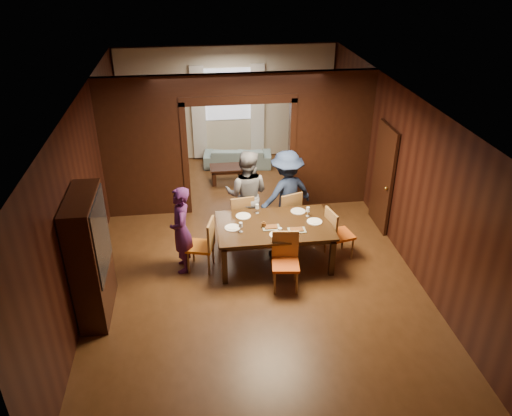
{
  "coord_description": "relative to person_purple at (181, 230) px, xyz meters",
  "views": [
    {
      "loc": [
        -0.89,
        -7.9,
        5.16
      ],
      "look_at": [
        0.09,
        -0.4,
        1.05
      ],
      "focal_mm": 35.0,
      "sensor_mm": 36.0,
      "label": 1
    }
  ],
  "objects": [
    {
      "name": "curtain_right",
      "position": [
        1.96,
        4.93,
        0.46
      ],
      "size": [
        0.35,
        0.06,
        2.4
      ],
      "primitive_type": "cube",
      "color": "white",
      "rests_on": "back_wall"
    },
    {
      "name": "person_purple",
      "position": [
        0.0,
        0.0,
        0.0
      ],
      "size": [
        0.4,
        0.59,
        1.57
      ],
      "primitive_type": "imported",
      "rotation": [
        0.0,
        0.0,
        -1.54
      ],
      "color": "#441A4D",
      "rests_on": "floor"
    },
    {
      "name": "wineglass_far",
      "position": [
        1.37,
        0.47,
        0.06
      ],
      "size": [
        0.08,
        0.08,
        0.18
      ],
      "primitive_type": null,
      "color": "silver",
      "rests_on": "dining_table"
    },
    {
      "name": "window_far",
      "position": [
        1.21,
        4.97,
        0.91
      ],
      "size": [
        1.2,
        0.03,
        1.3
      ],
      "primitive_type": "cube",
      "color": "silver",
      "rests_on": "back_wall"
    },
    {
      "name": "curtain_left",
      "position": [
        0.46,
        4.93,
        0.46
      ],
      "size": [
        0.35,
        0.06,
        2.4
      ],
      "primitive_type": "cube",
      "color": "white",
      "rests_on": "back_wall"
    },
    {
      "name": "hutch",
      "position": [
        -1.32,
        -0.97,
        0.21
      ],
      "size": [
        0.4,
        1.2,
        2.0
      ],
      "primitive_type": "cube",
      "color": "black",
      "rests_on": "floor"
    },
    {
      "name": "room_walls",
      "position": [
        1.21,
        2.42,
        0.72
      ],
      "size": [
        5.52,
        9.01,
        2.9
      ],
      "color": "black",
      "rests_on": "floor"
    },
    {
      "name": "floor",
      "position": [
        1.21,
        0.53,
        -0.79
      ],
      "size": [
        9.0,
        9.0,
        0.0
      ],
      "primitive_type": "plane",
      "color": "#4C2D15",
      "rests_on": "ground"
    },
    {
      "name": "plate_right",
      "position": [
        2.33,
        0.02,
        -0.02
      ],
      "size": [
        0.27,
        0.27,
        0.01
      ],
      "primitive_type": "cylinder",
      "color": "white",
      "rests_on": "dining_table"
    },
    {
      "name": "chair_far_l",
      "position": [
        1.1,
        0.89,
        -0.3
      ],
      "size": [
        0.49,
        0.49,
        0.97
      ],
      "primitive_type": null,
      "rotation": [
        0.0,
        0.0,
        3.27
      ],
      "color": "#C46412",
      "rests_on": "floor"
    },
    {
      "name": "condiment_jar",
      "position": [
        1.41,
        -0.04,
        0.03
      ],
      "size": [
        0.08,
        0.08,
        0.11
      ],
      "primitive_type": null,
      "color": "#512E12",
      "rests_on": "dining_table"
    },
    {
      "name": "chair_left",
      "position": [
        0.31,
        -0.03,
        -0.3
      ],
      "size": [
        0.54,
        0.54,
        0.97
      ],
      "primitive_type": null,
      "rotation": [
        0.0,
        0.0,
        -1.83
      ],
      "color": "#C76212",
      "rests_on": "floor"
    },
    {
      "name": "plate_far_r",
      "position": [
        2.12,
        0.43,
        -0.02
      ],
      "size": [
        0.27,
        0.27,
        0.01
      ],
      "primitive_type": "cylinder",
      "color": "silver",
      "rests_on": "dining_table"
    },
    {
      "name": "platter_a",
      "position": [
        1.53,
        -0.09,
        -0.01
      ],
      "size": [
        0.3,
        0.2,
        0.04
      ],
      "primitive_type": "cube",
      "color": "gray",
      "rests_on": "dining_table"
    },
    {
      "name": "wineglass_right",
      "position": [
        2.25,
        0.24,
        0.06
      ],
      "size": [
        0.08,
        0.08,
        0.18
      ],
      "primitive_type": null,
      "color": "white",
      "rests_on": "dining_table"
    },
    {
      "name": "person_navy",
      "position": [
        2.0,
        0.99,
        0.07
      ],
      "size": [
        1.27,
        1.01,
        1.72
      ],
      "primitive_type": "imported",
      "rotation": [
        0.0,
        0.0,
        3.53
      ],
      "color": "#1C2847",
      "rests_on": "floor"
    },
    {
      "name": "wineglass_left",
      "position": [
        1.0,
        -0.15,
        0.06
      ],
      "size": [
        0.08,
        0.08,
        0.18
      ],
      "primitive_type": null,
      "color": "silver",
      "rests_on": "dining_table"
    },
    {
      "name": "ceiling",
      "position": [
        1.21,
        0.53,
        2.11
      ],
      "size": [
        5.5,
        9.0,
        0.02
      ],
      "primitive_type": "cube",
      "color": "silver",
      "rests_on": "room_walls"
    },
    {
      "name": "plate_left",
      "position": [
        0.87,
        -0.0,
        -0.02
      ],
      "size": [
        0.27,
        0.27,
        0.01
      ],
      "primitive_type": "cylinder",
      "color": "silver",
      "rests_on": "dining_table"
    },
    {
      "name": "coffee_table",
      "position": [
        1.04,
        3.44,
        -0.59
      ],
      "size": [
        0.8,
        0.5,
        0.4
      ],
      "primitive_type": "cube",
      "color": "black",
      "rests_on": "floor"
    },
    {
      "name": "platter_b",
      "position": [
        1.96,
        -0.23,
        -0.01
      ],
      "size": [
        0.3,
        0.2,
        0.04
      ],
      "primitive_type": "cube",
      "color": "gray",
      "rests_on": "dining_table"
    },
    {
      "name": "plate_far_l",
      "position": [
        1.1,
        0.38,
        -0.02
      ],
      "size": [
        0.27,
        0.27,
        0.01
      ],
      "primitive_type": "cylinder",
      "color": "white",
      "rests_on": "dining_table"
    },
    {
      "name": "person_grey",
      "position": [
        1.24,
        1.01,
        0.09
      ],
      "size": [
        1.01,
        0.89,
        1.76
      ],
      "primitive_type": "imported",
      "rotation": [
        0.0,
        0.0,
        2.84
      ],
      "color": "slate",
      "rests_on": "floor"
    },
    {
      "name": "chair_near",
      "position": [
        1.67,
        -0.77,
        -0.3
      ],
      "size": [
        0.49,
        0.49,
        0.97
      ],
      "primitive_type": null,
      "rotation": [
        0.0,
        0.0,
        -0.12
      ],
      "color": "#CA4B13",
      "rests_on": "floor"
    },
    {
      "name": "chair_far_r",
      "position": [
        1.99,
        0.91,
        -0.3
      ],
      "size": [
        0.56,
        0.56,
        0.97
      ],
      "primitive_type": null,
      "rotation": [
        0.0,
        0.0,
        3.47
      ],
      "color": "#C97012",
      "rests_on": "floor"
    },
    {
      "name": "serving_bowl",
      "position": [
        1.68,
        0.12,
        0.01
      ],
      "size": [
        0.29,
        0.29,
        0.07
      ],
      "primitive_type": "imported",
      "color": "black",
      "rests_on": "dining_table"
    },
    {
      "name": "plate_near",
      "position": [
        1.6,
        -0.33,
        -0.02
      ],
      "size": [
        0.27,
        0.27,
        0.01
      ],
      "primitive_type": "cylinder",
      "color": "white",
      "rests_on": "dining_table"
    },
    {
      "name": "door_right",
      "position": [
        3.91,
        1.03,
        0.26
      ],
      "size": [
        0.06,
        0.9,
        2.1
      ],
      "primitive_type": "cube",
      "color": "black",
      "rests_on": "floor"
    },
    {
      "name": "chair_right",
      "position": [
        2.81,
        0.03,
        -0.3
      ],
      "size": [
        0.53,
        0.53,
        0.97
      ],
      "primitive_type": null,
      "rotation": [
        0.0,
        0.0,
        1.79
      ],
      "color": "#D75714",
      "rests_on": "floor"
    },
    {
      "name": "tumbler",
      "position": [
        1.64,
        -0.34,
        0.04
      ],
      "size": [
        0.07,
        0.07,
        0.14
      ],
      "primitive_type": "cylinder",
      "color": "silver",
      "rests_on": "dining_table"
    },
    {
      "name": "dining_table",
      "position": [
        1.61,
        0.02,
        -0.41
      ],
      "size": [
        2.0,
        1.24,
        0.76
      ],
      "primitive_type": "cube",
      "color": "black",
      "rests_on": "floor"
    },
    {
      "name": "sofa",
      "position": [
        1.38,
        4.38,
        -0.54
      ],
      "size": [
        1.77,
        0.87,
        0.5
      ],
      "primitive_type": "imported",
      "rotation": [
        0.0,
        0.0,
        3.02
      ],
      "color": "#80A1A8",
      "rests_on": "floor"
    }
  ]
}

